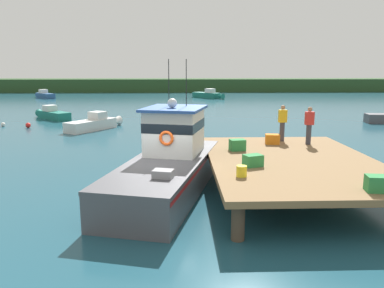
# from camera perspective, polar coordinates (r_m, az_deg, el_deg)

# --- Properties ---
(ground_plane) EXTENTS (200.00, 200.00, 0.00)m
(ground_plane) POSITION_cam_1_polar(r_m,az_deg,el_deg) (14.27, -4.59, -7.06)
(ground_plane) COLOR #1E4C5B
(dock) EXTENTS (6.00, 9.00, 1.20)m
(dock) POSITION_cam_1_polar(r_m,az_deg,el_deg) (14.56, 14.59, -2.64)
(dock) COLOR #4C3D2D
(dock) RESTS_ON ground
(main_fishing_boat) EXTENTS (4.46, 9.94, 4.80)m
(main_fishing_boat) POSITION_cam_1_polar(r_m,az_deg,el_deg) (14.43, -3.21, -2.68)
(main_fishing_boat) COLOR #4C4C51
(main_fishing_boat) RESTS_ON ground
(crate_single_far) EXTENTS (0.66, 0.52, 0.43)m
(crate_single_far) POSITION_cam_1_polar(r_m,az_deg,el_deg) (17.12, 11.83, 0.70)
(crate_single_far) COLOR orange
(crate_single_far) RESTS_ON dock
(crate_stack_mid_dock) EXTENTS (0.72, 0.62, 0.40)m
(crate_stack_mid_dock) POSITION_cam_1_polar(r_m,az_deg,el_deg) (13.14, 9.02, -2.43)
(crate_stack_mid_dock) COLOR #2D8442
(crate_stack_mid_dock) RESTS_ON dock
(crate_stack_near_edge) EXTENTS (0.67, 0.54, 0.45)m
(crate_stack_near_edge) POSITION_cam_1_polar(r_m,az_deg,el_deg) (15.57, 6.74, -0.14)
(crate_stack_near_edge) COLOR #2D8442
(crate_stack_near_edge) RESTS_ON dock
(crate_single_by_cleat) EXTENTS (0.66, 0.53, 0.44)m
(crate_single_by_cleat) POSITION_cam_1_polar(r_m,az_deg,el_deg) (11.49, 25.81, -5.32)
(crate_single_by_cleat) COLOR #2D8442
(crate_single_by_cleat) RESTS_ON dock
(bait_bucket) EXTENTS (0.32, 0.32, 0.34)m
(bait_bucket) POSITION_cam_1_polar(r_m,az_deg,el_deg) (11.85, 7.36, -4.02)
(bait_bucket) COLOR yellow
(bait_bucket) RESTS_ON dock
(deckhand_by_the_boat) EXTENTS (0.36, 0.22, 1.63)m
(deckhand_by_the_boat) POSITION_cam_1_polar(r_m,az_deg,el_deg) (17.35, 16.97, 2.75)
(deckhand_by_the_boat) COLOR #383842
(deckhand_by_the_boat) RESTS_ON dock
(deckhand_further_back) EXTENTS (0.36, 0.22, 1.63)m
(deckhand_further_back) POSITION_cam_1_polar(r_m,az_deg,el_deg) (17.82, 13.25, 3.15)
(deckhand_further_back) COLOR #383842
(deckhand_further_back) RESTS_ON dock
(moored_boat_off_the_point) EXTENTS (4.10, 4.43, 1.28)m
(moored_boat_off_the_point) POSITION_cam_1_polar(r_m,az_deg,el_deg) (62.42, -21.02, 6.77)
(moored_boat_off_the_point) COLOR #285184
(moored_boat_off_the_point) RESTS_ON ground
(moored_boat_far_left) EXTENTS (4.60, 5.04, 1.45)m
(moored_boat_far_left) POSITION_cam_1_polar(r_m,az_deg,el_deg) (58.10, 2.41, 7.29)
(moored_boat_far_left) COLOR #196B5B
(moored_boat_far_left) RESTS_ON ground
(moored_boat_outer_mooring) EXTENTS (4.05, 4.01, 1.21)m
(moored_boat_outer_mooring) POSITION_cam_1_polar(r_m,az_deg,el_deg) (36.46, -20.03, 4.16)
(moored_boat_outer_mooring) COLOR #196B5B
(moored_boat_outer_mooring) RESTS_ON ground
(moored_boat_near_channel) EXTENTS (3.62, 4.81, 1.29)m
(moored_boat_near_channel) POSITION_cam_1_polar(r_m,az_deg,el_deg) (29.24, -14.24, 2.96)
(moored_boat_near_channel) COLOR silver
(moored_boat_near_channel) RESTS_ON ground
(mooring_buoy_inshore) EXTENTS (0.38, 0.38, 0.38)m
(mooring_buoy_inshore) POSITION_cam_1_polar(r_m,az_deg,el_deg) (31.78, -23.12, 2.58)
(mooring_buoy_inshore) COLOR red
(mooring_buoy_inshore) RESTS_ON ground
(mooring_buoy_spare_mooring) EXTENTS (0.32, 0.32, 0.32)m
(mooring_buoy_spare_mooring) POSITION_cam_1_polar(r_m,az_deg,el_deg) (33.23, -26.20, 2.61)
(mooring_buoy_spare_mooring) COLOR silver
(mooring_buoy_spare_mooring) RESTS_ON ground
(far_shoreline) EXTENTS (120.00, 8.00, 2.40)m
(far_shoreline) POSITION_cam_1_polar(r_m,az_deg,el_deg) (75.61, -2.51, 8.72)
(far_shoreline) COLOR #284723
(far_shoreline) RESTS_ON ground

